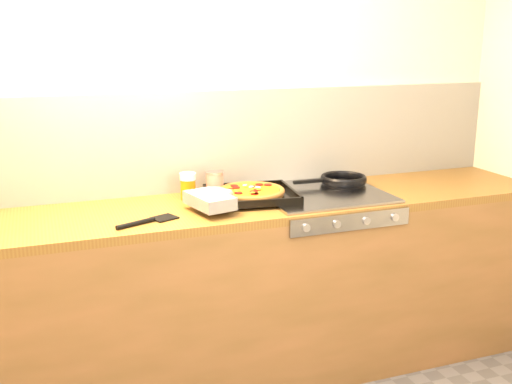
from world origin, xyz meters
name	(u,v)px	position (x,y,z in m)	size (l,w,h in m)	color
room_shell	(216,141)	(0.00, 1.39, 1.15)	(3.20, 3.20, 3.20)	white
counter_run	(235,292)	(0.00, 1.10, 0.45)	(3.20, 0.62, 0.90)	brown
stovetop	(321,194)	(0.45, 1.10, 0.91)	(0.60, 0.56, 0.02)	gray
pizza_on_tray	(240,194)	(0.02, 1.09, 0.94)	(0.56, 0.46, 0.07)	black
frying_pan	(342,180)	(0.62, 1.20, 0.94)	(0.40, 0.25, 0.04)	black
tomato_can	(215,184)	(-0.05, 1.26, 0.96)	(0.09, 0.09, 0.12)	#A2160D
juice_glass	(188,186)	(-0.19, 1.24, 0.97)	(0.10, 0.10, 0.13)	#C56B0B
wooden_spoon	(246,187)	(0.14, 1.34, 0.91)	(0.30, 0.09, 0.02)	#A07743
black_spatula	(148,221)	(-0.44, 0.94, 0.91)	(0.28, 0.16, 0.02)	black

